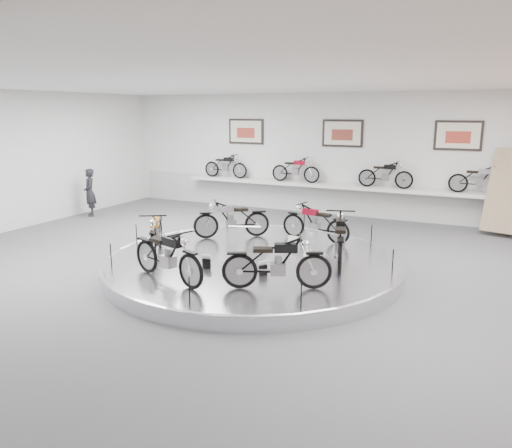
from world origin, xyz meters
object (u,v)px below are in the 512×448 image
at_px(bike_a, 340,239).
at_px(bike_e, 167,255).
at_px(bike_c, 232,219).
at_px(bike_d, 156,233).
at_px(shelf, 338,186).
at_px(visitor, 90,193).
at_px(display_platform, 253,264).
at_px(bike_f, 277,263).
at_px(bike_b, 315,223).

bearing_deg(bike_a, bike_e, 116.62).
xyz_separation_m(bike_a, bike_e, (-2.59, -2.43, -0.03)).
bearing_deg(bike_c, bike_e, 61.96).
height_order(bike_c, bike_d, bike_d).
distance_m(bike_c, bike_d, 2.21).
distance_m(shelf, bike_c, 5.19).
xyz_separation_m(bike_a, visitor, (-9.21, 2.53, -0.04)).
relative_size(bike_e, visitor, 1.08).
height_order(display_platform, bike_f, bike_f).
distance_m(display_platform, bike_d, 2.23).
bearing_deg(bike_e, display_platform, 86.90).
distance_m(bike_a, bike_e, 3.55).
xyz_separation_m(shelf, bike_b, (0.75, -4.44, -0.25)).
distance_m(bike_a, visitor, 9.56).
relative_size(display_platform, bike_b, 4.15).
bearing_deg(bike_f, bike_b, 73.32).
distance_m(bike_d, visitor, 6.49).
height_order(bike_a, visitor, visitor).
bearing_deg(bike_e, bike_a, 61.00).
bearing_deg(bike_c, bike_a, 126.52).
bearing_deg(bike_d, bike_e, 12.58).
xyz_separation_m(shelf, bike_e, (-0.78, -8.42, -0.20)).
xyz_separation_m(bike_b, bike_c, (-2.00, -0.59, 0.02)).
xyz_separation_m(bike_f, visitor, (-8.64, 4.49, -0.00)).
xyz_separation_m(display_platform, shelf, (0.00, 6.40, 0.85)).
distance_m(bike_b, bike_f, 3.55).
bearing_deg(bike_f, display_platform, 103.80).
relative_size(bike_a, visitor, 1.14).
xyz_separation_m(bike_b, bike_f, (0.49, -3.52, 0.04)).
bearing_deg(shelf, bike_e, -95.26).
relative_size(bike_d, visitor, 1.07).
bearing_deg(display_platform, visitor, 158.37).
bearing_deg(bike_b, bike_d, 52.99).
bearing_deg(visitor, bike_c, 27.32).
distance_m(display_platform, bike_b, 2.18).
distance_m(bike_c, bike_e, 3.42).
bearing_deg(bike_a, bike_d, 89.55).
xyz_separation_m(bike_b, visitor, (-8.15, 0.98, 0.03)).
height_order(shelf, bike_a, bike_a).
distance_m(shelf, bike_e, 8.46).
relative_size(bike_b, bike_c, 0.95).
distance_m(shelf, bike_d, 7.39).
distance_m(bike_d, bike_f, 3.37).
bearing_deg(bike_d, bike_b, 103.27).
height_order(bike_e, bike_f, bike_e).
bearing_deg(bike_a, bike_c, 56.00).
bearing_deg(shelf, bike_b, -80.46).
height_order(bike_c, visitor, visitor).
height_order(bike_b, visitor, visitor).
bearing_deg(bike_b, display_platform, 78.23).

